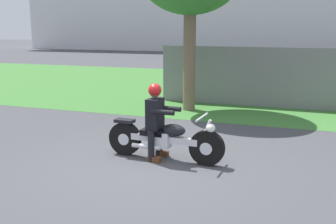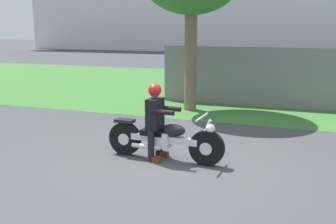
% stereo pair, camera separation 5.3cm
% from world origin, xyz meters
% --- Properties ---
extents(ground, '(120.00, 120.00, 0.00)m').
position_xyz_m(ground, '(0.00, 0.00, 0.00)').
color(ground, '#424247').
extents(grass_verge, '(60.00, 12.00, 0.01)m').
position_xyz_m(grass_verge, '(0.00, 9.54, 0.00)').
color(grass_verge, '#3D7533').
rests_on(grass_verge, ground).
extents(motorcycle_lead, '(2.23, 0.66, 0.87)m').
position_xyz_m(motorcycle_lead, '(0.12, 0.38, 0.39)').
color(motorcycle_lead, black).
rests_on(motorcycle_lead, ground).
extents(rider_lead, '(0.56, 0.48, 1.39)m').
position_xyz_m(rider_lead, '(-0.05, 0.39, 0.81)').
color(rider_lead, black).
rests_on(rider_lead, ground).
extents(fence_segment, '(7.00, 0.06, 1.80)m').
position_xyz_m(fence_segment, '(1.50, 6.06, 0.90)').
color(fence_segment, slate).
rests_on(fence_segment, ground).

